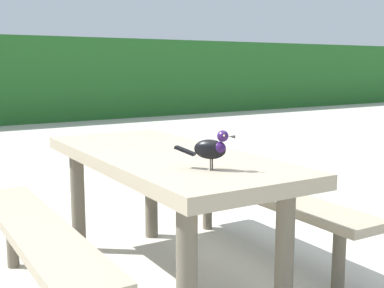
# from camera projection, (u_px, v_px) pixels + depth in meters

# --- Properties ---
(picnic_table_foreground) EXTENTS (1.73, 1.82, 0.74)m
(picnic_table_foreground) POSITION_uv_depth(u_px,v_px,m) (164.00, 185.00, 2.78)
(picnic_table_foreground) COLOR gray
(picnic_table_foreground) RESTS_ON ground
(bird_grackle) EXTENTS (0.19, 0.24, 0.18)m
(bird_grackle) POSITION_uv_depth(u_px,v_px,m) (212.00, 148.00, 2.26)
(bird_grackle) COLOR black
(bird_grackle) RESTS_ON picnic_table_foreground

